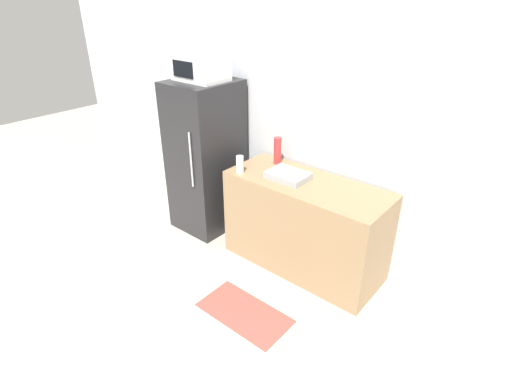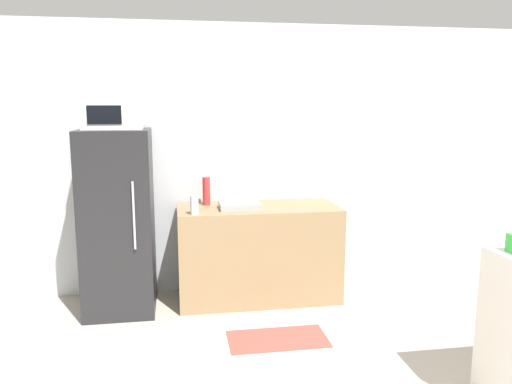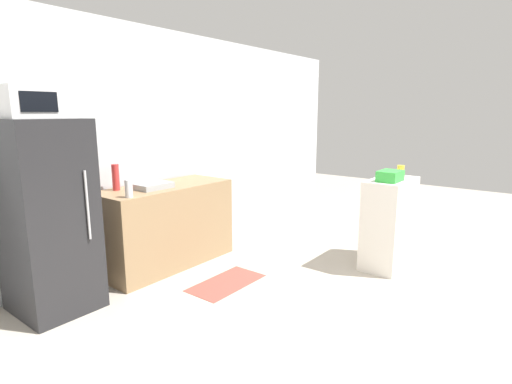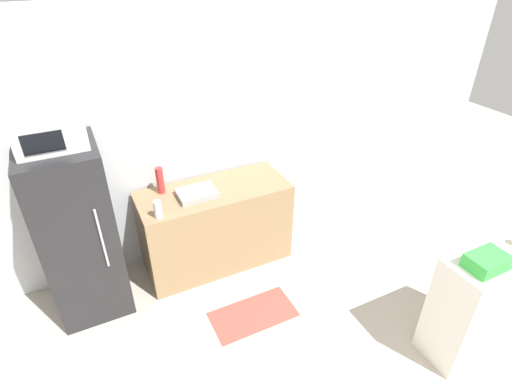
# 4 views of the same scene
# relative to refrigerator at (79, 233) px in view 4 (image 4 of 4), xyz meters

# --- Properties ---
(wall_back) EXTENTS (8.00, 0.06, 2.60)m
(wall_back) POSITION_rel_refrigerator_xyz_m (1.21, 0.41, 0.49)
(wall_back) COLOR silver
(wall_back) RESTS_ON ground_plane
(refrigerator) EXTENTS (0.61, 0.70, 1.63)m
(refrigerator) POSITION_rel_refrigerator_xyz_m (0.00, 0.00, 0.00)
(refrigerator) COLOR #232326
(refrigerator) RESTS_ON ground_plane
(microwave) EXTENTS (0.50, 0.36, 0.25)m
(microwave) POSITION_rel_refrigerator_xyz_m (-0.00, -0.00, 0.94)
(microwave) COLOR white
(microwave) RESTS_ON refrigerator
(counter) EXTENTS (1.50, 0.62, 0.89)m
(counter) POSITION_rel_refrigerator_xyz_m (1.27, 0.03, -0.37)
(counter) COLOR #937551
(counter) RESTS_ON ground_plane
(sink_basin) EXTENTS (0.37, 0.27, 0.06)m
(sink_basin) POSITION_rel_refrigerator_xyz_m (1.09, -0.01, 0.11)
(sink_basin) COLOR #9EA3A8
(sink_basin) RESTS_ON counter
(bottle_tall) EXTENTS (0.07, 0.07, 0.27)m
(bottle_tall) POSITION_rel_refrigerator_xyz_m (0.80, 0.21, 0.21)
(bottle_tall) COLOR red
(bottle_tall) RESTS_ON counter
(bottle_short) EXTENTS (0.07, 0.07, 0.17)m
(bottle_short) POSITION_rel_refrigerator_xyz_m (0.67, -0.19, 0.16)
(bottle_short) COLOR silver
(bottle_short) RESTS_ON counter
(shelf_cabinet) EXTENTS (0.73, 0.38, 0.97)m
(shelf_cabinet) POSITION_rel_refrigerator_xyz_m (2.74, -1.93, -0.33)
(shelf_cabinet) COLOR white
(shelf_cabinet) RESTS_ON ground_plane
(basket) EXTENTS (0.29, 0.20, 0.11)m
(basket) POSITION_rel_refrigerator_xyz_m (2.59, -1.96, 0.21)
(basket) COLOR green
(basket) RESTS_ON shelf_cabinet
(kitchen_rug) EXTENTS (0.79, 0.41, 0.01)m
(kitchen_rug) POSITION_rel_refrigerator_xyz_m (1.28, -0.84, -0.81)
(kitchen_rug) COLOR #99473D
(kitchen_rug) RESTS_ON ground_plane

